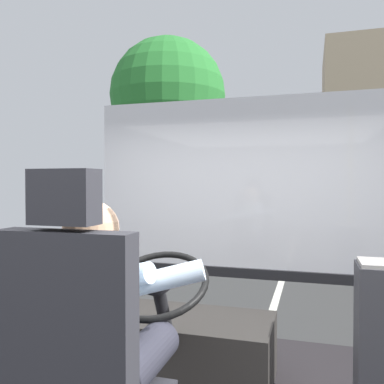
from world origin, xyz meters
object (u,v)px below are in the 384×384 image
Objects in this scene: driver_seat at (83,384)px; fare_box at (382,340)px; bus_driver at (102,328)px; steering_console at (184,345)px.

fare_box is at bearing 43.86° from driver_seat.
bus_driver is 1.12m from steering_console.
fare_box is (1.12, 0.94, -0.28)m from bus_driver.
fare_box is (1.12, 1.08, -0.13)m from driver_seat.
steering_console reaches higher than fare_box.
fare_box is at bearing 40.01° from bus_driver.
driver_seat reaches higher than fare_box.
driver_seat is 1.57m from fare_box.
bus_driver is (0.00, 0.14, 0.15)m from driver_seat.
bus_driver reaches higher than fare_box.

